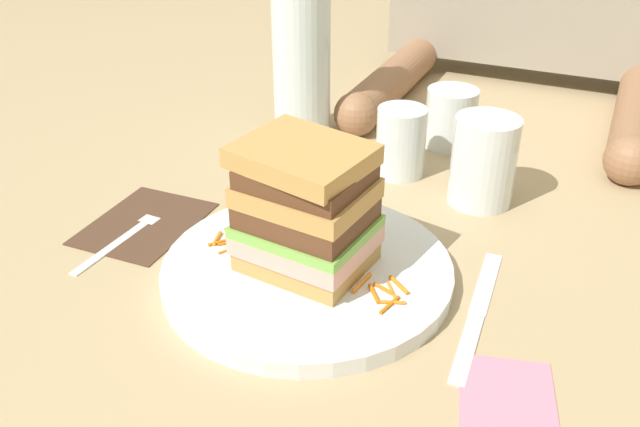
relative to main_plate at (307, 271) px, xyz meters
name	(u,v)px	position (x,y,z in m)	size (l,w,h in m)	color
ground_plane	(285,278)	(-0.02, -0.01, -0.01)	(3.00, 3.00, 0.00)	tan
main_plate	(307,271)	(0.00, 0.00, 0.00)	(0.28, 0.28, 0.02)	white
sandwich	(306,209)	(0.00, 0.00, 0.07)	(0.13, 0.11, 0.13)	tan
carrot_shred_0	(231,249)	(-0.08, -0.01, 0.01)	(0.00, 0.00, 0.03)	orange
carrot_shred_1	(231,235)	(-0.09, 0.01, 0.01)	(0.00, 0.00, 0.03)	orange
carrot_shred_2	(243,241)	(-0.08, 0.01, 0.01)	(0.00, 0.00, 0.03)	orange
carrot_shred_3	(238,238)	(-0.08, 0.01, 0.01)	(0.00, 0.00, 0.02)	orange
carrot_shred_4	(240,243)	(-0.08, 0.00, 0.01)	(0.00, 0.00, 0.03)	orange
carrot_shred_5	(217,238)	(-0.10, 0.00, 0.01)	(0.00, 0.00, 0.02)	orange
carrot_shred_6	(250,240)	(-0.07, 0.01, 0.01)	(0.00, 0.00, 0.03)	orange
carrot_shred_7	(234,242)	(-0.08, 0.00, 0.01)	(0.00, 0.00, 0.03)	orange
carrot_shred_8	(223,241)	(-0.09, 0.00, 0.01)	(0.00, 0.00, 0.03)	orange
carrot_shred_9	(390,305)	(0.09, -0.03, 0.01)	(0.00, 0.00, 0.03)	orange
carrot_shred_10	(391,302)	(0.09, -0.03, 0.01)	(0.00, 0.00, 0.02)	orange
carrot_shred_11	(374,294)	(0.08, -0.02, 0.01)	(0.00, 0.00, 0.03)	orange
carrot_shred_12	(391,293)	(0.09, -0.01, 0.01)	(0.00, 0.00, 0.03)	orange
carrot_shred_13	(399,285)	(0.09, 0.00, 0.01)	(0.00, 0.00, 0.03)	orange
carrot_shred_14	(382,290)	(0.08, -0.01, 0.01)	(0.00, 0.00, 0.02)	orange
carrot_shred_15	(363,280)	(0.06, -0.01, 0.01)	(0.00, 0.00, 0.03)	orange
napkin_dark	(145,223)	(-0.21, 0.02, -0.01)	(0.11, 0.14, 0.00)	#4C3323
fork	(131,230)	(-0.21, 0.00, 0.00)	(0.02, 0.17, 0.00)	silver
knife	(477,315)	(0.16, 0.01, -0.01)	(0.03, 0.20, 0.00)	silver
juice_glass	(483,164)	(0.12, 0.22, 0.04)	(0.07, 0.07, 0.10)	white
water_bottle	(301,46)	(-0.15, 0.31, 0.12)	(0.08, 0.08, 0.28)	silver
empty_tumbler_0	(451,118)	(0.04, 0.36, 0.03)	(0.07, 0.07, 0.08)	silver
empty_tumbler_1	(401,142)	(0.01, 0.25, 0.03)	(0.06, 0.06, 0.09)	silver
napkin_pink	(508,400)	(0.21, -0.08, -0.01)	(0.07, 0.10, 0.00)	pink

